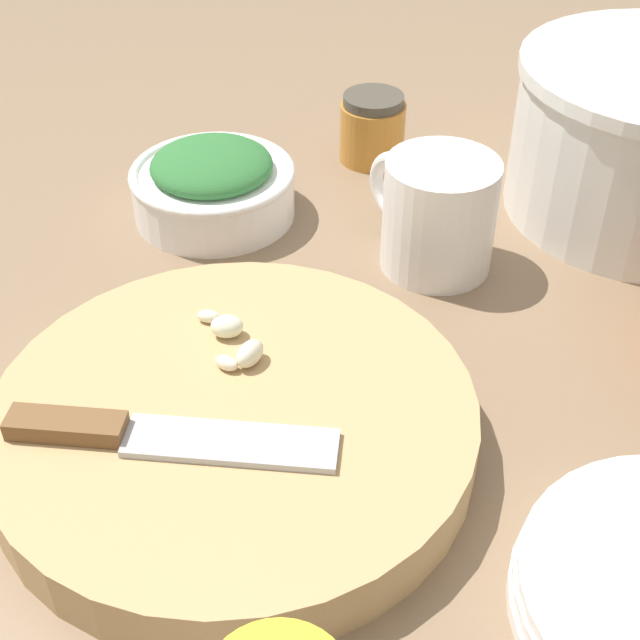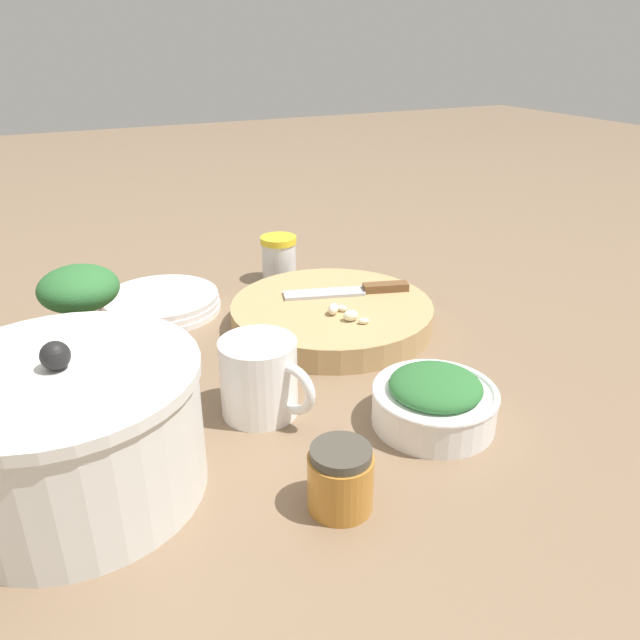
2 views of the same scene
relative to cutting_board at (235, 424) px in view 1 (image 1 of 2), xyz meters
name	(u,v)px [view 1 (image 1 of 2)]	position (x,y,z in m)	size (l,w,h in m)	color
ground_plane	(329,339)	(-0.10, 0.08, -0.02)	(5.00, 5.00, 0.00)	#7F664C
cutting_board	(235,424)	(0.00, 0.00, 0.00)	(0.32, 0.32, 0.04)	tan
chef_knife	(151,435)	(0.02, -0.05, 0.02)	(0.09, 0.21, 0.01)	brown
garlic_cloves	(234,340)	(-0.05, 0.01, 0.03)	(0.07, 0.05, 0.02)	#F4E7CB
herb_bowl	(213,184)	(-0.30, 0.01, 0.01)	(0.15, 0.15, 0.07)	white
coffee_mug	(437,214)	(-0.18, 0.19, 0.03)	(0.12, 0.09, 0.10)	white
honey_jar	(372,128)	(-0.37, 0.18, 0.01)	(0.07, 0.07, 0.07)	#BC7A2D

